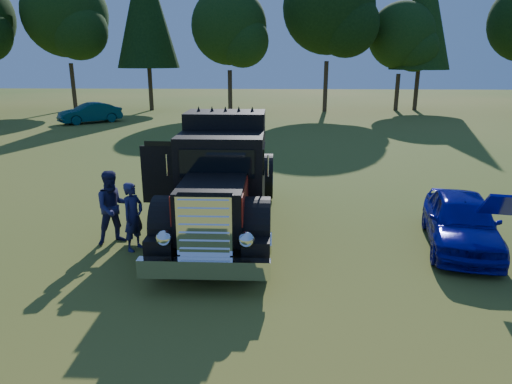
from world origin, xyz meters
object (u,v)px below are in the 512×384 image
(diamond_t_truck, at_px, (223,184))
(distant_teal_car, at_px, (90,113))
(spectator_near, at_px, (133,217))
(spectator_far, at_px, (114,207))
(hotrod_coupe, at_px, (461,221))

(diamond_t_truck, xyz_separation_m, distant_teal_car, (-11.62, 20.48, -0.59))
(spectator_near, relative_size, spectator_far, 0.90)
(hotrod_coupe, relative_size, spectator_near, 2.62)
(hotrod_coupe, xyz_separation_m, spectator_near, (-7.68, -0.49, 0.16))
(hotrod_coupe, bearing_deg, diamond_t_truck, 172.56)
(hotrod_coupe, height_order, spectator_near, hotrod_coupe)
(diamond_t_truck, relative_size, hotrod_coupe, 1.68)
(diamond_t_truck, relative_size, spectator_near, 4.40)
(spectator_near, xyz_separation_m, spectator_far, (-0.59, 0.39, 0.09))
(spectator_near, height_order, distant_teal_car, spectator_near)
(diamond_t_truck, height_order, hotrod_coupe, diamond_t_truck)
(diamond_t_truck, bearing_deg, hotrod_coupe, -7.44)
(hotrod_coupe, distance_m, spectator_far, 8.27)
(hotrod_coupe, height_order, distant_teal_car, hotrod_coupe)
(hotrod_coupe, distance_m, spectator_near, 7.70)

